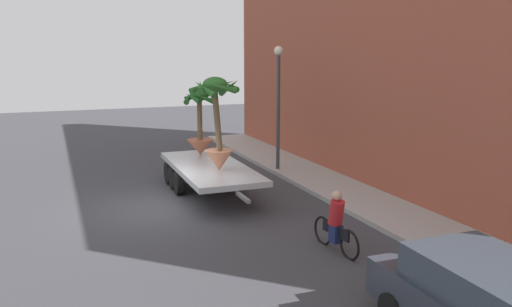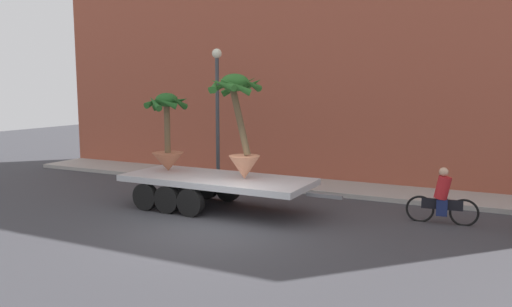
# 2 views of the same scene
# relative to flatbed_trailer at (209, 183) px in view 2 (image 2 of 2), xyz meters

# --- Properties ---
(ground_plane) EXTENTS (60.00, 60.00, 0.00)m
(ground_plane) POSITION_rel_flatbed_trailer_xyz_m (1.33, -1.88, -0.76)
(ground_plane) COLOR #38383D
(sidewalk) EXTENTS (24.00, 2.20, 0.15)m
(sidewalk) POSITION_rel_flatbed_trailer_xyz_m (1.33, 4.22, -0.68)
(sidewalk) COLOR #A39E99
(sidewalk) RESTS_ON ground
(building_facade) EXTENTS (24.00, 1.20, 9.71)m
(building_facade) POSITION_rel_flatbed_trailer_xyz_m (1.33, 5.92, 4.10)
(building_facade) COLOR #9E4C38
(building_facade) RESTS_ON ground
(flatbed_trailer) EXTENTS (6.68, 2.34, 0.98)m
(flatbed_trailer) POSITION_rel_flatbed_trailer_xyz_m (0.00, 0.00, 0.00)
(flatbed_trailer) COLOR #B7BABF
(flatbed_trailer) RESTS_ON ground
(potted_palm_rear) EXTENTS (1.68, 1.65, 3.00)m
(potted_palm_rear) POSITION_rel_flatbed_trailer_xyz_m (1.00, 0.05, 1.83)
(potted_palm_rear) COLOR tan
(potted_palm_rear) RESTS_ON flatbed_trailer
(potted_palm_middle) EXTENTS (1.39, 1.36, 2.44)m
(potted_palm_middle) POSITION_rel_flatbed_trailer_xyz_m (-1.64, 0.21, 1.32)
(potted_palm_middle) COLOR #B26647
(potted_palm_middle) RESTS_ON flatbed_trailer
(cyclist) EXTENTS (1.84, 0.38, 1.54)m
(cyclist) POSITION_rel_flatbed_trailer_xyz_m (6.41, 1.31, -0.09)
(cyclist) COLOR black
(cyclist) RESTS_ON ground
(street_lamp) EXTENTS (0.36, 0.36, 4.83)m
(street_lamp) POSITION_rel_flatbed_trailer_xyz_m (-1.73, 3.42, 2.47)
(street_lamp) COLOR #383D42
(street_lamp) RESTS_ON sidewalk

